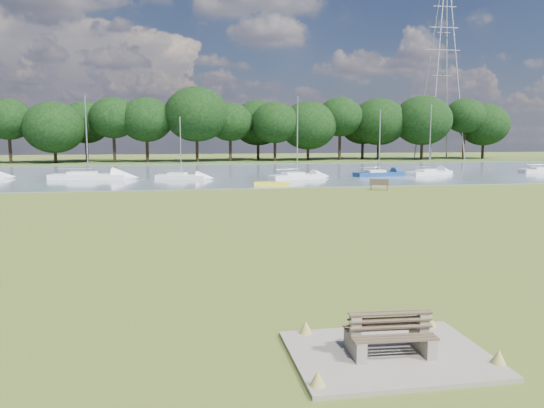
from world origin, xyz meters
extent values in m
plane|color=olive|center=(0.00, 0.00, 0.00)|extent=(220.00, 220.00, 0.00)
cube|color=slate|center=(0.00, 42.00, 0.00)|extent=(220.00, 40.00, 0.10)
cube|color=#4C6626|center=(0.00, 72.00, 0.00)|extent=(220.00, 20.00, 0.40)
cube|color=gray|center=(0.00, -14.00, 0.05)|extent=(4.20, 3.20, 0.10)
cube|color=gray|center=(-0.75, -13.96, 0.32)|extent=(0.28, 1.06, 0.44)
cube|color=gray|center=(-0.75, -13.96, 0.72)|extent=(0.23, 0.19, 0.55)
cube|color=gray|center=(0.75, -14.04, 0.32)|extent=(0.28, 1.06, 0.44)
cube|color=gray|center=(0.75, -14.04, 0.72)|extent=(0.23, 0.19, 0.55)
cube|color=brown|center=(-0.02, -14.33, 0.55)|extent=(1.82, 0.50, 0.04)
cube|color=brown|center=(0.00, -14.08, 0.85)|extent=(1.81, 0.23, 0.44)
cube|color=brown|center=(0.02, -13.67, 0.55)|extent=(1.82, 0.50, 0.04)
cube|color=brown|center=(0.00, -13.92, 0.85)|extent=(1.81, 0.23, 0.44)
cube|color=brown|center=(11.99, 19.21, 0.25)|extent=(0.28, 0.48, 0.49)
cube|color=brown|center=(13.27, 18.64, 0.25)|extent=(0.28, 0.48, 0.49)
cube|color=brown|center=(12.63, 18.92, 0.49)|extent=(1.67, 1.10, 0.05)
cube|color=brown|center=(12.54, 18.73, 0.75)|extent=(1.49, 0.71, 0.48)
cube|color=yellow|center=(4.12, 24.00, 0.21)|extent=(3.34, 1.64, 0.33)
cylinder|color=#9B9DA1|center=(42.28, 67.73, 15.76)|extent=(0.23, 0.23, 31.12)
cylinder|color=#9B9DA1|center=(46.83, 67.73, 15.76)|extent=(0.23, 0.23, 31.12)
cylinder|color=#9B9DA1|center=(42.28, 72.27, 15.76)|extent=(0.23, 0.23, 31.12)
cylinder|color=#9B9DA1|center=(46.83, 72.27, 15.76)|extent=(0.23, 0.23, 31.12)
cube|color=#9B9DA1|center=(44.56, 70.00, 20.43)|extent=(6.82, 0.15, 0.15)
cube|color=#9B9DA1|center=(44.56, 70.00, 24.47)|extent=(5.65, 0.15, 0.15)
cube|color=#9B9DA1|center=(44.56, 70.00, 28.21)|extent=(4.48, 0.15, 0.15)
cylinder|color=black|center=(-30.00, 68.00, 2.14)|extent=(0.55, 0.55, 3.87)
ellipsoid|color=black|center=(-30.00, 68.00, 6.87)|extent=(9.88, 9.88, 8.40)
cylinder|color=black|center=(-23.00, 68.00, 2.29)|extent=(0.55, 0.55, 4.19)
ellipsoid|color=black|center=(-23.00, 68.00, 7.42)|extent=(7.68, 7.68, 6.53)
cylinder|color=black|center=(-16.00, 68.00, 2.45)|extent=(0.55, 0.55, 4.51)
ellipsoid|color=black|center=(-16.00, 68.00, 7.96)|extent=(8.78, 8.78, 7.47)
cylinder|color=black|center=(-9.00, 68.00, 1.98)|extent=(0.55, 0.55, 3.56)
ellipsoid|color=black|center=(-9.00, 68.00, 6.33)|extent=(9.88, 9.88, 8.40)
cylinder|color=black|center=(-2.00, 68.00, 2.14)|extent=(0.55, 0.55, 3.87)
ellipsoid|color=black|center=(-2.00, 68.00, 6.87)|extent=(7.68, 7.68, 6.53)
cylinder|color=black|center=(5.00, 68.00, 2.29)|extent=(0.55, 0.55, 4.19)
ellipsoid|color=black|center=(5.00, 68.00, 7.42)|extent=(8.78, 8.78, 7.47)
cylinder|color=black|center=(12.00, 68.00, 2.45)|extent=(0.55, 0.55, 4.51)
ellipsoid|color=black|center=(12.00, 68.00, 7.96)|extent=(9.88, 9.88, 8.40)
cylinder|color=black|center=(19.00, 68.00, 1.98)|extent=(0.55, 0.55, 3.56)
ellipsoid|color=black|center=(19.00, 68.00, 6.33)|extent=(7.68, 7.68, 6.53)
cylinder|color=black|center=(26.00, 68.00, 2.14)|extent=(0.55, 0.55, 3.87)
ellipsoid|color=black|center=(26.00, 68.00, 6.87)|extent=(8.78, 8.78, 7.47)
cylinder|color=black|center=(33.00, 68.00, 2.29)|extent=(0.55, 0.55, 4.19)
ellipsoid|color=black|center=(33.00, 68.00, 7.42)|extent=(9.88, 9.88, 8.40)
cylinder|color=black|center=(40.00, 68.00, 2.45)|extent=(0.55, 0.55, 4.51)
ellipsoid|color=black|center=(40.00, 68.00, 7.96)|extent=(7.68, 7.68, 6.53)
cylinder|color=black|center=(47.00, 68.00, 1.98)|extent=(0.55, 0.55, 3.56)
ellipsoid|color=black|center=(47.00, 68.00, 6.33)|extent=(8.78, 8.78, 7.47)
cylinder|color=black|center=(54.00, 68.00, 2.14)|extent=(0.55, 0.55, 3.87)
ellipsoid|color=black|center=(54.00, 68.00, 6.87)|extent=(9.88, 9.88, 8.40)
cube|color=silver|center=(24.71, 34.01, 0.37)|extent=(6.60, 4.22, 0.64)
cube|color=silver|center=(24.24, 33.81, 0.76)|extent=(2.62, 2.19, 0.41)
cylinder|color=#A5A8AD|center=(24.71, 34.01, 4.38)|extent=(0.11, 0.11, 7.75)
cube|color=silver|center=(40.16, 34.81, 0.78)|extent=(2.23, 1.45, 0.42)
cube|color=navy|center=(18.18, 33.20, 0.38)|extent=(6.13, 2.72, 0.65)
cube|color=silver|center=(17.71, 33.11, 0.77)|extent=(2.28, 1.66, 0.42)
cylinder|color=#A5A8AD|center=(18.18, 33.20, 4.04)|extent=(0.11, 0.11, 7.04)
cube|color=silver|center=(-4.14, 33.09, 0.36)|extent=(5.60, 3.26, 0.62)
cube|color=silver|center=(-4.54, 33.24, 0.74)|extent=(2.18, 1.76, 0.40)
cylinder|color=#A5A8AD|center=(-4.14, 33.09, 3.57)|extent=(0.11, 0.11, 6.14)
cube|color=silver|center=(-13.90, 34.67, 0.42)|extent=(8.21, 3.34, 0.73)
cube|color=silver|center=(-14.54, 34.76, 0.86)|extent=(3.01, 2.13, 0.47)
cylinder|color=#A5A8AD|center=(-13.90, 34.67, 4.70)|extent=(0.13, 0.13, 8.26)
cube|color=silver|center=(8.07, 30.85, 0.40)|extent=(6.43, 3.61, 0.69)
cube|color=silver|center=(7.60, 30.69, 0.82)|extent=(2.49, 1.98, 0.44)
cylinder|color=#A5A8AD|center=(8.07, 30.85, 4.66)|extent=(0.12, 0.12, 8.24)
camera|label=1|loc=(-4.36, -24.28, 4.75)|focal=35.00mm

